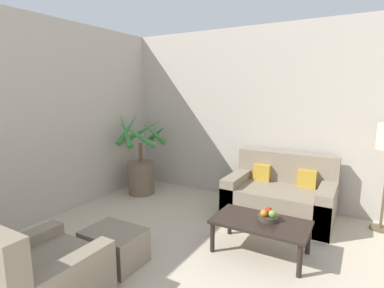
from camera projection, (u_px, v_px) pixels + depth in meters
name	position (u px, v px, depth m)	size (l,w,h in m)	color
wall_back	(321.00, 119.00, 4.20)	(7.88, 0.06, 2.70)	#BCB2A3
potted_palm	(141.00, 165.00, 5.07)	(0.92, 0.93, 1.39)	brown
sofa_loveseat	(280.00, 197.00, 4.14)	(1.40, 0.86, 0.86)	gray
coffee_table	(261.00, 225.00, 3.21)	(1.00, 0.57, 0.36)	black
fruit_bowl	(268.00, 218.00, 3.22)	(0.23, 0.23, 0.05)	#42382D
apple_red	(269.00, 211.00, 3.25)	(0.08, 0.08, 0.08)	red
apple_green	(272.00, 214.00, 3.16)	(0.08, 0.08, 0.08)	olive
orange_fruit	(264.00, 213.00, 3.19)	(0.07, 0.07, 0.07)	orange
armchair	(34.00, 281.00, 2.35)	(0.82, 0.88, 0.86)	gray
ottoman	(114.00, 246.00, 3.05)	(0.59, 0.44, 0.35)	gray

